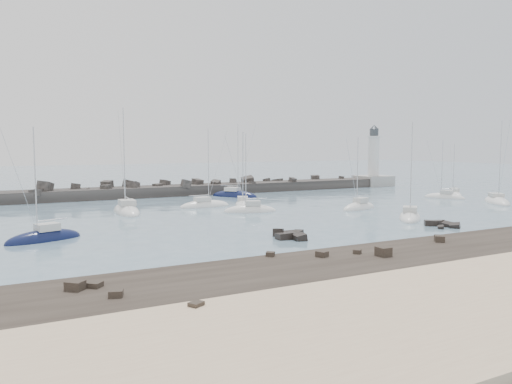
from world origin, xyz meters
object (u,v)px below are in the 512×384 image
at_px(sailboat_2, 44,239).
at_px(sailboat_11, 497,202).
at_px(sailboat_6, 243,206).
at_px(sailboat_12, 454,195).
at_px(sailboat_3, 127,212).
at_px(sailboat_9, 359,208).
at_px(sailboat_4, 205,206).
at_px(sailboat_5, 250,211).
at_px(sailboat_7, 410,218).
at_px(sailboat_10, 444,198).
at_px(lighthouse, 373,172).
at_px(sailboat_8, 234,196).

height_order(sailboat_2, sailboat_11, sailboat_11).
distance_m(sailboat_6, sailboat_12, 41.93).
distance_m(sailboat_3, sailboat_9, 32.90).
relative_size(sailboat_4, sailboat_9, 1.12).
distance_m(sailboat_5, sailboat_6, 6.33).
bearing_deg(sailboat_9, sailboat_2, -173.68).
bearing_deg(sailboat_6, sailboat_4, 156.03).
bearing_deg(sailboat_12, sailboat_7, -148.00).
bearing_deg(sailboat_7, sailboat_6, 121.06).
relative_size(sailboat_5, sailboat_10, 1.07).
bearing_deg(sailboat_2, sailboat_6, 27.85).
bearing_deg(lighthouse, sailboat_5, -148.92).
relative_size(sailboat_10, sailboat_11, 0.78).
relative_size(sailboat_7, sailboat_10, 1.19).
bearing_deg(sailboat_10, sailboat_8, 147.73).
relative_size(sailboat_7, sailboat_9, 1.16).
height_order(sailboat_9, sailboat_12, sailboat_9).
relative_size(sailboat_7, sailboat_12, 1.27).
xyz_separation_m(sailboat_7, sailboat_9, (0.73, 10.67, 0.01)).
bearing_deg(sailboat_6, sailboat_9, -38.10).
distance_m(sailboat_4, sailboat_5, 9.04).
xyz_separation_m(sailboat_2, sailboat_12, (70.84, 12.16, -0.01)).
height_order(sailboat_5, sailboat_12, sailboat_5).
relative_size(sailboat_3, sailboat_8, 1.10).
xyz_separation_m(sailboat_3, sailboat_4, (11.98, 1.28, -0.02)).
height_order(sailboat_6, sailboat_7, sailboat_7).
distance_m(sailboat_4, sailboat_6, 5.72).
height_order(sailboat_2, sailboat_6, sailboat_6).
bearing_deg(sailboat_5, sailboat_7, -46.08).
relative_size(sailboat_8, sailboat_9, 1.25).
relative_size(sailboat_2, sailboat_10, 1.08).
bearing_deg(sailboat_9, sailboat_4, 145.41).
xyz_separation_m(sailboat_4, sailboat_6, (5.23, -2.33, -0.00)).
height_order(sailboat_6, sailboat_8, sailboat_8).
bearing_deg(sailboat_8, sailboat_10, -32.27).
xyz_separation_m(sailboat_6, sailboat_10, (36.43, -5.81, -0.00)).
bearing_deg(sailboat_4, sailboat_10, -11.04).
height_order(sailboat_5, sailboat_6, sailboat_6).
bearing_deg(sailboat_2, sailboat_9, 6.32).
height_order(sailboat_5, sailboat_10, sailboat_5).
relative_size(sailboat_10, sailboat_12, 1.07).
xyz_separation_m(sailboat_2, sailboat_8, (34.23, 29.25, -0.01)).
xyz_separation_m(lighthouse, sailboat_6, (-44.20, -21.70, -2.96)).
bearing_deg(sailboat_2, sailboat_7, -8.09).
xyz_separation_m(sailboat_10, sailboat_12, (5.38, 2.63, 0.00)).
relative_size(sailboat_6, sailboat_11, 0.86).
distance_m(sailboat_2, sailboat_3, 20.20).
relative_size(lighthouse, sailboat_5, 1.24).
relative_size(lighthouse, sailboat_8, 1.04).
bearing_deg(sailboat_7, sailboat_10, 33.26).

